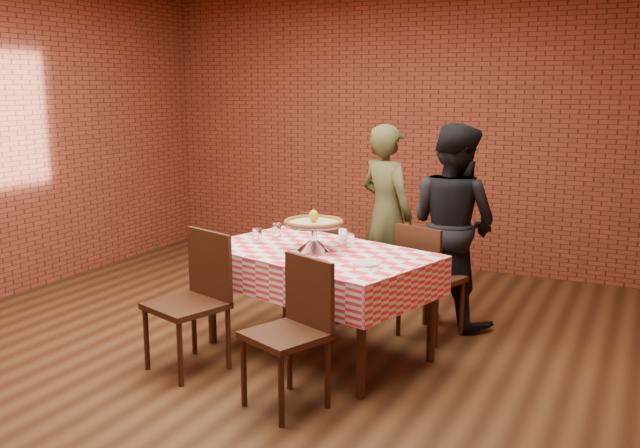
{
  "coord_description": "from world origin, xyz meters",
  "views": [
    {
      "loc": [
        2.51,
        -4.05,
        1.9
      ],
      "look_at": [
        0.38,
        0.34,
        0.93
      ],
      "focal_mm": 39.09,
      "sensor_mm": 36.0,
      "label": 1
    }
  ],
  "objects_px": {
    "chair_near_left": "(186,303)",
    "table": "(318,302)",
    "chair_near_right": "(285,336)",
    "chair_far_left": "(334,263)",
    "diner_olive": "(386,214)",
    "diner_black": "(453,225)",
    "water_glass_left": "(257,236)",
    "chair_far_right": "(431,280)",
    "water_glass_right": "(277,231)",
    "condiment_caddy": "(346,236)",
    "pizza_stand": "(314,237)",
    "pizza": "(314,223)"
  },
  "relations": [
    {
      "from": "pizza_stand",
      "to": "water_glass_left",
      "type": "xyz_separation_m",
      "value": [
        -0.47,
        0.01,
        -0.04
      ]
    },
    {
      "from": "chair_near_left",
      "to": "table",
      "type": "bearing_deg",
      "value": 63.59
    },
    {
      "from": "chair_far_left",
      "to": "chair_far_right",
      "type": "height_order",
      "value": "same"
    },
    {
      "from": "table",
      "to": "diner_olive",
      "type": "xyz_separation_m",
      "value": [
        -0.01,
        1.4,
        0.41
      ]
    },
    {
      "from": "condiment_caddy",
      "to": "pizza_stand",
      "type": "bearing_deg",
      "value": -91.73
    },
    {
      "from": "water_glass_right",
      "to": "chair_far_right",
      "type": "relative_size",
      "value": 0.13
    },
    {
      "from": "chair_far_right",
      "to": "table",
      "type": "bearing_deg",
      "value": 65.52
    },
    {
      "from": "table",
      "to": "diner_olive",
      "type": "distance_m",
      "value": 1.46
    },
    {
      "from": "pizza",
      "to": "chair_far_right",
      "type": "height_order",
      "value": "pizza"
    },
    {
      "from": "condiment_caddy",
      "to": "chair_far_left",
      "type": "bearing_deg",
      "value": 148.18
    },
    {
      "from": "table",
      "to": "chair_near_left",
      "type": "height_order",
      "value": "chair_near_left"
    },
    {
      "from": "chair_far_left",
      "to": "diner_black",
      "type": "xyz_separation_m",
      "value": [
        0.93,
        0.25,
        0.37
      ]
    },
    {
      "from": "chair_near_right",
      "to": "chair_far_right",
      "type": "distance_m",
      "value": 1.61
    },
    {
      "from": "table",
      "to": "chair_far_right",
      "type": "distance_m",
      "value": 0.93
    },
    {
      "from": "chair_near_right",
      "to": "chair_far_left",
      "type": "distance_m",
      "value": 1.75
    },
    {
      "from": "water_glass_right",
      "to": "chair_near_left",
      "type": "height_order",
      "value": "chair_near_left"
    },
    {
      "from": "water_glass_right",
      "to": "condiment_caddy",
      "type": "height_order",
      "value": "condiment_caddy"
    },
    {
      "from": "pizza_stand",
      "to": "chair_near_left",
      "type": "relative_size",
      "value": 0.46
    },
    {
      "from": "water_glass_right",
      "to": "condiment_caddy",
      "type": "xyz_separation_m",
      "value": [
        0.57,
        0.02,
        0.01
      ]
    },
    {
      "from": "chair_far_right",
      "to": "diner_olive",
      "type": "distance_m",
      "value": 1.02
    },
    {
      "from": "pizza_stand",
      "to": "pizza",
      "type": "bearing_deg",
      "value": 0.0
    },
    {
      "from": "chair_near_left",
      "to": "chair_far_right",
      "type": "bearing_deg",
      "value": 64.43
    },
    {
      "from": "pizza_stand",
      "to": "diner_olive",
      "type": "bearing_deg",
      "value": 89.35
    },
    {
      "from": "table",
      "to": "pizza_stand",
      "type": "xyz_separation_m",
      "value": [
        -0.03,
        -0.01,
        0.48
      ]
    },
    {
      "from": "pizza_stand",
      "to": "pizza",
      "type": "distance_m",
      "value": 0.1
    },
    {
      "from": "chair_near_right",
      "to": "chair_far_left",
      "type": "xyz_separation_m",
      "value": [
        -0.47,
        1.69,
        -0.01
      ]
    },
    {
      "from": "water_glass_left",
      "to": "chair_far_right",
      "type": "height_order",
      "value": "chair_far_right"
    },
    {
      "from": "water_glass_right",
      "to": "diner_black",
      "type": "distance_m",
      "value": 1.41
    },
    {
      "from": "table",
      "to": "diner_black",
      "type": "xyz_separation_m",
      "value": [
        0.68,
        1.07,
        0.43
      ]
    },
    {
      "from": "condiment_caddy",
      "to": "chair_near_left",
      "type": "height_order",
      "value": "chair_near_left"
    },
    {
      "from": "pizza",
      "to": "chair_far_left",
      "type": "height_order",
      "value": "pizza"
    },
    {
      "from": "pizza_stand",
      "to": "diner_olive",
      "type": "xyz_separation_m",
      "value": [
        0.02,
        1.41,
        -0.07
      ]
    },
    {
      "from": "chair_far_left",
      "to": "water_glass_right",
      "type": "bearing_deg",
      "value": 82.55
    },
    {
      "from": "chair_far_right",
      "to": "diner_black",
      "type": "xyz_separation_m",
      "value": [
        0.05,
        0.39,
        0.37
      ]
    },
    {
      "from": "pizza",
      "to": "condiment_caddy",
      "type": "distance_m",
      "value": 0.32
    },
    {
      "from": "diner_olive",
      "to": "water_glass_left",
      "type": "bearing_deg",
      "value": 96.45
    },
    {
      "from": "pizza_stand",
      "to": "pizza",
      "type": "relative_size",
      "value": 1.01
    },
    {
      "from": "pizza",
      "to": "chair_near_right",
      "type": "xyz_separation_m",
      "value": [
        0.24,
        -0.87,
        -0.51
      ]
    },
    {
      "from": "table",
      "to": "water_glass_right",
      "type": "bearing_deg",
      "value": 153.14
    },
    {
      "from": "water_glass_left",
      "to": "water_glass_right",
      "type": "height_order",
      "value": "same"
    },
    {
      "from": "water_glass_right",
      "to": "chair_far_left",
      "type": "xyz_separation_m",
      "value": [
        0.21,
        0.58,
        -0.37
      ]
    },
    {
      "from": "diner_olive",
      "to": "diner_black",
      "type": "distance_m",
      "value": 0.77
    },
    {
      "from": "table",
      "to": "chair_far_right",
      "type": "bearing_deg",
      "value": 47.29
    },
    {
      "from": "water_glass_right",
      "to": "chair_near_right",
      "type": "distance_m",
      "value": 1.35
    },
    {
      "from": "diner_olive",
      "to": "table",
      "type": "bearing_deg",
      "value": 116.07
    },
    {
      "from": "chair_near_right",
      "to": "chair_far_left",
      "type": "height_order",
      "value": "chair_near_right"
    },
    {
      "from": "chair_near_left",
      "to": "diner_olive",
      "type": "bearing_deg",
      "value": 90.7
    },
    {
      "from": "chair_far_left",
      "to": "chair_far_right",
      "type": "distance_m",
      "value": 0.89
    },
    {
      "from": "water_glass_left",
      "to": "chair_near_right",
      "type": "relative_size",
      "value": 0.12
    },
    {
      "from": "pizza_stand",
      "to": "chair_far_right",
      "type": "xyz_separation_m",
      "value": [
        0.66,
        0.69,
        -0.41
      ]
    }
  ]
}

